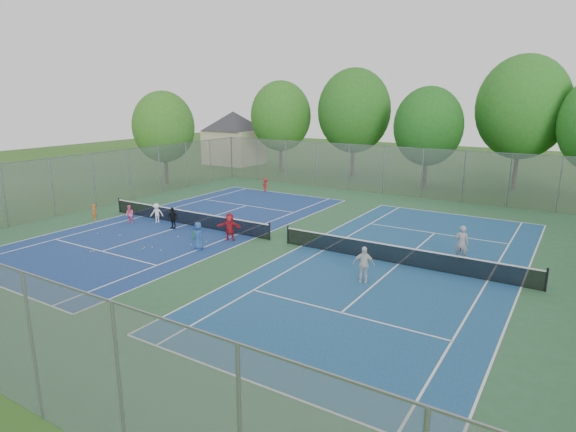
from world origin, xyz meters
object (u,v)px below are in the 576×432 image
object	(u,v)px
ball_crate	(197,230)
instructor	(462,243)
net_right	(399,256)
ball_hopper	(196,235)
net_left	(186,218)

from	to	relation	value
ball_crate	instructor	distance (m)	15.10
net_right	ball_hopper	xyz separation A→B (m)	(-11.40, -1.99, -0.22)
net_right	ball_crate	xyz separation A→B (m)	(-12.34, -0.86, -0.32)
net_right	net_left	bearing A→B (deg)	180.00
ball_hopper	instructor	xyz separation A→B (m)	(13.82, 4.22, 0.67)
net_right	ball_hopper	world-z (taller)	net_right
ball_crate	ball_hopper	distance (m)	1.47
net_left	net_right	bearing A→B (deg)	0.00
ball_crate	instructor	bearing A→B (deg)	11.81
net_left	ball_crate	distance (m)	1.90
ball_hopper	instructor	distance (m)	14.47
net_right	ball_crate	distance (m)	12.37
ball_crate	net_left	bearing A→B (deg)	152.54
net_right	instructor	world-z (taller)	instructor
net_left	ball_crate	xyz separation A→B (m)	(1.66, -0.86, -0.32)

